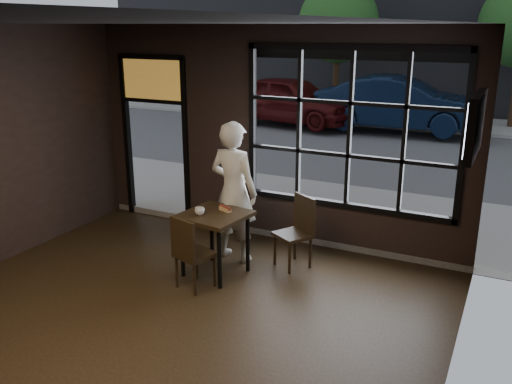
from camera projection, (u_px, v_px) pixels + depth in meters
The scene contains 16 objects.
floor at pixel (125, 353), 5.52m from camera, with size 6.00×7.00×0.02m, color black.
ceiling at pixel (98, 22), 4.56m from camera, with size 6.00×7.00×0.02m, color black.
wall_right at pixel (450, 263), 3.77m from camera, with size 0.04×7.00×3.20m, color black.
window_frame at pixel (350, 130), 7.47m from camera, with size 3.06×0.12×2.28m, color black.
stained_transom at pixel (153, 79), 8.70m from camera, with size 1.20×0.06×0.70m, color orange.
street_asphalt at pixel (449, 94), 26.07m from camera, with size 60.00×41.00×0.04m, color #545456.
cafe_table at pixel (215, 244), 7.13m from camera, with size 0.79×0.79×0.85m, color black.
chair_near at pixel (195, 252), 6.74m from camera, with size 0.41×0.41×0.96m, color black.
chair_window at pixel (293, 233), 7.33m from camera, with size 0.43×0.43×0.99m, color black.
man at pixel (234, 192), 7.46m from camera, with size 0.72×0.47×1.97m, color silver.
hotdog at pixel (225, 209), 7.09m from camera, with size 0.20×0.08×0.06m, color tan, non-canonical shape.
cup at pixel (200, 211), 6.95m from camera, with size 0.12×0.12×0.10m, color silver.
tv at pixel (476, 125), 5.14m from camera, with size 0.12×1.03×0.60m, color black.
navy_car at pixel (399, 104), 16.27m from camera, with size 1.71×4.92×1.62m, color black.
maroon_car at pixel (291, 100), 17.52m from camera, with size 1.80×4.47×1.52m, color #3F0B0B.
tree_left at pixel (338, 23), 18.36m from camera, with size 2.70×2.70×4.61m.
Camera 1 is at (3.32, -3.70, 3.19)m, focal length 38.00 mm.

